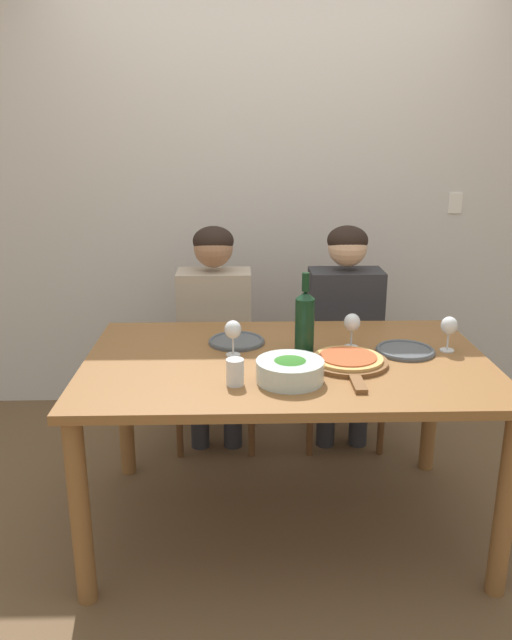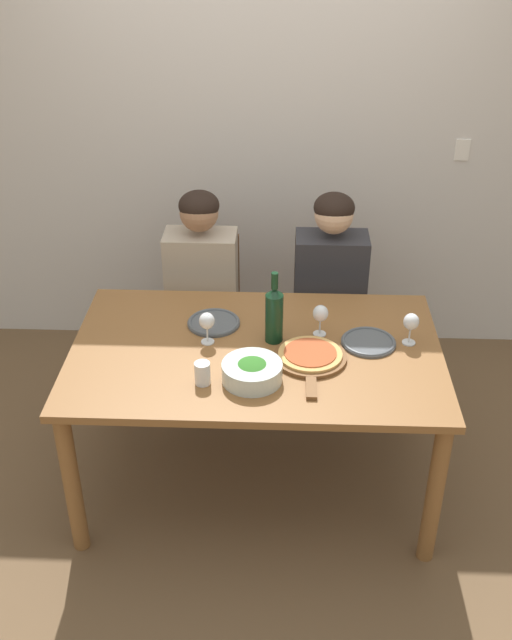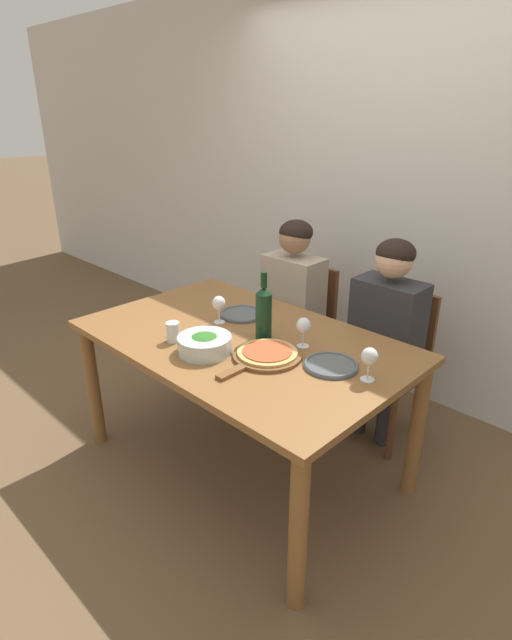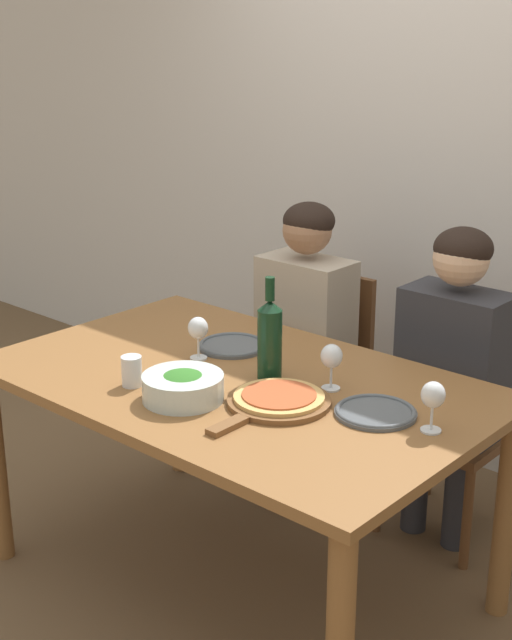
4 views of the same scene
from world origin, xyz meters
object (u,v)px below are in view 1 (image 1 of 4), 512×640
Objects in this scene: pizza_on_board at (348,361)px; wine_glass_left at (233,331)px; person_man at (345,318)px; wine_glass_centre at (352,324)px; person_woman at (215,319)px; chair_right at (340,355)px; dinner_plate_left at (237,341)px; dinner_plate_right at (405,350)px; wine_bottle at (305,321)px; broccoli_bowl at (290,370)px; wine_glass_right at (449,327)px; chair_left at (216,356)px; water_tumbler at (235,372)px.

wine_glass_left is at bearing 165.24° from pizza_on_board.
person_man is 7.96× the size of wine_glass_centre.
person_woman is at bearing 98.30° from wine_glass_left.
chair_right is 5.76× the size of wine_glass_centre.
wine_glass_centre reaches higher than dinner_plate_left.
person_man is at bearing 101.08° from dinner_plate_right.
dinner_plate_right is 1.62× the size of wine_glass_left.
wine_bottle reaches higher than broccoli_bowl.
chair_right is 0.95m from wine_glass_right.
chair_left is 2.54× the size of wine_bottle.
person_woman reaches higher than dinner_plate_right.
person_woman is 0.74m from wine_glass_left.
wine_bottle is at bearing 5.86° from wine_glass_left.
broccoli_bowl reaches higher than pizza_on_board.
dinner_plate_left is (-0.57, -0.55, 0.06)m from person_man.
person_man reaches higher than dinner_plate_right.
pizza_on_board is 4.64× the size of water_tumbler.
person_man is 1.18m from water_tumbler.
dinner_plate_left is 1.00× the size of dinner_plate_right.
chair_right reaches higher than pizza_on_board.
wine_bottle is 0.22m from wine_glass_centre.
wine_glass_right is at bearing -8.19° from dinner_plate_left.
dinner_plate_right is (0.82, -0.69, 0.06)m from person_woman.
wine_glass_right is (0.90, 0.03, 0.00)m from wine_glass_left.
person_woman is at bearing 180.00° from person_man.
chair_right is 8.79× the size of water_tumbler.
person_man is 0.84m from pizza_on_board.
chair_right is at bearing 54.53° from wine_glass_left.
chair_right is at bearing 69.96° from wine_bottle.
person_woman reaches higher than wine_bottle.
dinner_plate_left is 0.90m from wine_glass_right.
dinner_plate_left is at bearing 155.86° from wine_bottle.
broccoli_bowl is (-0.37, -1.10, 0.35)m from chair_right.
chair_left is 0.27m from person_woman.
chair_left is at bearing 95.74° from water_tumbler.
dinner_plate_right is 1.62× the size of wine_glass_centre.
person_man is 0.77m from wine_bottle.
dinner_plate_right is at bearing -17.45° from wine_glass_centre.
person_man is 2.62× the size of pizza_on_board.
water_tumbler is (-0.45, -0.19, 0.03)m from pizza_on_board.
water_tumbler is (-0.71, -0.33, 0.04)m from dinner_plate_right.
broccoli_bowl is 2.56× the size of water_tumbler.
wine_glass_left is (-0.46, 0.12, 0.09)m from pizza_on_board.
wine_bottle is at bearing 74.79° from broccoli_bowl.
dinner_plate_right is (0.14, -0.80, 0.32)m from chair_right.
wine_glass_centre is (0.50, 0.09, 0.00)m from wine_glass_left.
chair_right is 0.72× the size of person_man.
wine_glass_left is (-0.21, 0.28, 0.06)m from broccoli_bowl.
chair_left is 0.92m from wine_glass_left.
water_tumbler is (0.11, -1.13, 0.36)m from chair_left.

